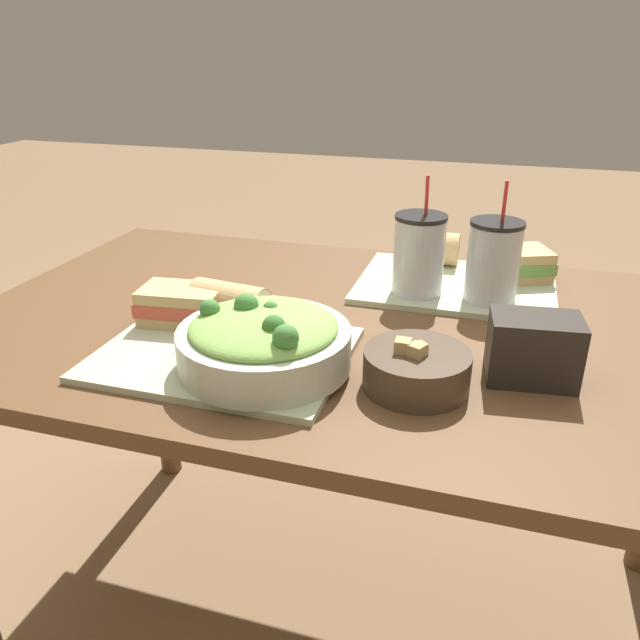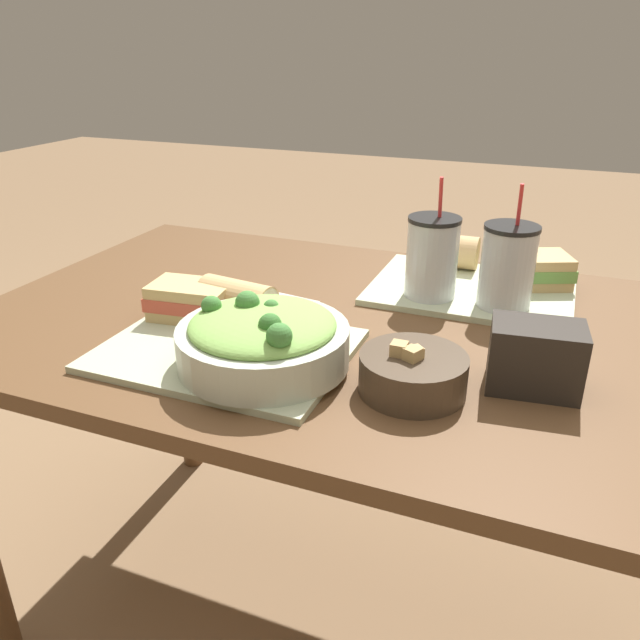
% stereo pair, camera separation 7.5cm
% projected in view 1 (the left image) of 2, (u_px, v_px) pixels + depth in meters
% --- Properties ---
extents(ground_plane, '(12.00, 12.00, 0.00)m').
position_uv_depth(ground_plane, '(348.00, 616.00, 1.45)').
color(ground_plane, '#846647').
extents(dining_table, '(1.45, 0.86, 0.75)m').
position_uv_depth(dining_table, '(355.00, 369.00, 1.18)').
color(dining_table, brown).
rests_on(dining_table, ground_plane).
extents(tray_near, '(0.40, 0.30, 0.01)m').
position_uv_depth(tray_near, '(224.00, 354.00, 1.01)').
color(tray_near, '#B2BC99').
rests_on(tray_near, dining_table).
extents(tray_far, '(0.40, 0.30, 0.01)m').
position_uv_depth(tray_far, '(455.00, 285.00, 1.29)').
color(tray_far, '#B2BC99').
rests_on(tray_far, dining_table).
extents(salad_bowl, '(0.27, 0.27, 0.11)m').
position_uv_depth(salad_bowl, '(264.00, 340.00, 0.94)').
color(salad_bowl, beige).
rests_on(salad_bowl, tray_near).
extents(soup_bowl, '(0.16, 0.16, 0.08)m').
position_uv_depth(soup_bowl, '(416.00, 368.00, 0.91)').
color(soup_bowl, '#473828').
rests_on(soup_bowl, dining_table).
extents(sandwich_near, '(0.16, 0.11, 0.06)m').
position_uv_depth(sandwich_near, '(183.00, 305.00, 1.10)').
color(sandwich_near, tan).
rests_on(sandwich_near, tray_near).
extents(baguette_near, '(0.14, 0.09, 0.07)m').
position_uv_depth(baguette_near, '(230.00, 303.00, 1.10)').
color(baguette_near, tan).
rests_on(baguette_near, tray_near).
extents(sandwich_far, '(0.17, 0.15, 0.06)m').
position_uv_depth(sandwich_far, '(515.00, 264.00, 1.30)').
color(sandwich_far, tan).
rests_on(sandwich_far, tray_far).
extents(baguette_far, '(0.10, 0.07, 0.07)m').
position_uv_depth(baguette_far, '(437.00, 248.00, 1.39)').
color(baguette_far, tan).
rests_on(baguette_far, tray_far).
extents(drink_cup_dark, '(0.10, 0.10, 0.23)m').
position_uv_depth(drink_cup_dark, '(419.00, 257.00, 1.21)').
color(drink_cup_dark, silver).
rests_on(drink_cup_dark, tray_far).
extents(drink_cup_red, '(0.10, 0.10, 0.23)m').
position_uv_depth(drink_cup_red, '(493.00, 264.00, 1.18)').
color(drink_cup_red, silver).
rests_on(drink_cup_red, tray_far).
extents(chip_bag, '(0.14, 0.10, 0.10)m').
position_uv_depth(chip_bag, '(533.00, 349.00, 0.93)').
color(chip_bag, '#28231E').
rests_on(chip_bag, dining_table).
extents(napkin_folded, '(0.18, 0.14, 0.00)m').
position_uv_depth(napkin_folded, '(257.00, 306.00, 1.20)').
color(napkin_folded, white).
rests_on(napkin_folded, dining_table).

